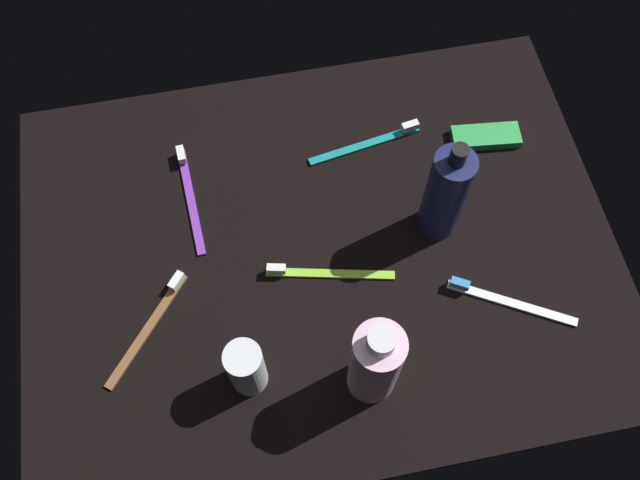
{
  "coord_description": "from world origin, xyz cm",
  "views": [
    {
      "loc": [
        -7.61,
        -39.08,
        86.87
      ],
      "look_at": [
        0.0,
        0.0,
        3.0
      ],
      "focal_mm": 37.64,
      "sensor_mm": 36.0,
      "label": 1
    }
  ],
  "objects_px": {
    "lotion_bottle": "(445,194)",
    "toothbrush_teal": "(371,142)",
    "snack_bar_green": "(486,137)",
    "deodorant_stick": "(246,368)",
    "toothbrush_brown": "(152,322)",
    "toothbrush_lime": "(322,272)",
    "toothbrush_white": "(504,300)",
    "bodywash_bottle": "(375,363)",
    "toothbrush_purple": "(189,193)"
  },
  "relations": [
    {
      "from": "lotion_bottle",
      "to": "toothbrush_teal",
      "type": "distance_m",
      "value": 0.18
    },
    {
      "from": "toothbrush_teal",
      "to": "snack_bar_green",
      "type": "xyz_separation_m",
      "value": [
        0.17,
        -0.03,
        0.0
      ]
    },
    {
      "from": "deodorant_stick",
      "to": "toothbrush_brown",
      "type": "xyz_separation_m",
      "value": [
        -0.12,
        0.1,
        -0.05
      ]
    },
    {
      "from": "lotion_bottle",
      "to": "toothbrush_lime",
      "type": "height_order",
      "value": "lotion_bottle"
    },
    {
      "from": "toothbrush_white",
      "to": "snack_bar_green",
      "type": "xyz_separation_m",
      "value": [
        0.05,
        0.26,
        0.0
      ]
    },
    {
      "from": "bodywash_bottle",
      "to": "deodorant_stick",
      "type": "bearing_deg",
      "value": 168.06
    },
    {
      "from": "lotion_bottle",
      "to": "deodorant_stick",
      "type": "height_order",
      "value": "lotion_bottle"
    },
    {
      "from": "toothbrush_purple",
      "to": "toothbrush_teal",
      "type": "bearing_deg",
      "value": 7.51
    },
    {
      "from": "toothbrush_teal",
      "to": "toothbrush_lime",
      "type": "relative_size",
      "value": 1.01
    },
    {
      "from": "bodywash_bottle",
      "to": "toothbrush_brown",
      "type": "relative_size",
      "value": 1.25
    },
    {
      "from": "deodorant_stick",
      "to": "toothbrush_teal",
      "type": "relative_size",
      "value": 0.58
    },
    {
      "from": "toothbrush_brown",
      "to": "snack_bar_green",
      "type": "bearing_deg",
      "value": 20.67
    },
    {
      "from": "toothbrush_teal",
      "to": "snack_bar_green",
      "type": "relative_size",
      "value": 1.73
    },
    {
      "from": "toothbrush_white",
      "to": "snack_bar_green",
      "type": "bearing_deg",
      "value": 78.48
    },
    {
      "from": "lotion_bottle",
      "to": "deodorant_stick",
      "type": "bearing_deg",
      "value": -149.8
    },
    {
      "from": "deodorant_stick",
      "to": "toothbrush_lime",
      "type": "height_order",
      "value": "deodorant_stick"
    },
    {
      "from": "toothbrush_teal",
      "to": "snack_bar_green",
      "type": "bearing_deg",
      "value": -8.49
    },
    {
      "from": "toothbrush_brown",
      "to": "toothbrush_purple",
      "type": "distance_m",
      "value": 0.2
    },
    {
      "from": "toothbrush_brown",
      "to": "snack_bar_green",
      "type": "relative_size",
      "value": 1.41
    },
    {
      "from": "deodorant_stick",
      "to": "toothbrush_lime",
      "type": "bearing_deg",
      "value": 46.24
    },
    {
      "from": "lotion_bottle",
      "to": "bodywash_bottle",
      "type": "xyz_separation_m",
      "value": [
        -0.14,
        -0.21,
        -0.0
      ]
    },
    {
      "from": "bodywash_bottle",
      "to": "toothbrush_lime",
      "type": "height_order",
      "value": "bodywash_bottle"
    },
    {
      "from": "bodywash_bottle",
      "to": "toothbrush_brown",
      "type": "bearing_deg",
      "value": 154.19
    },
    {
      "from": "toothbrush_teal",
      "to": "toothbrush_brown",
      "type": "bearing_deg",
      "value": -147.59
    },
    {
      "from": "toothbrush_purple",
      "to": "toothbrush_white",
      "type": "bearing_deg",
      "value": -31.57
    },
    {
      "from": "deodorant_stick",
      "to": "toothbrush_white",
      "type": "relative_size",
      "value": 0.64
    },
    {
      "from": "toothbrush_white",
      "to": "snack_bar_green",
      "type": "height_order",
      "value": "toothbrush_white"
    },
    {
      "from": "snack_bar_green",
      "to": "toothbrush_purple",
      "type": "bearing_deg",
      "value": -172.38
    },
    {
      "from": "toothbrush_white",
      "to": "toothbrush_brown",
      "type": "bearing_deg",
      "value": 172.79
    },
    {
      "from": "deodorant_stick",
      "to": "toothbrush_white",
      "type": "height_order",
      "value": "deodorant_stick"
    },
    {
      "from": "bodywash_bottle",
      "to": "deodorant_stick",
      "type": "height_order",
      "value": "bodywash_bottle"
    },
    {
      "from": "snack_bar_green",
      "to": "toothbrush_lime",
      "type": "bearing_deg",
      "value": -142.96
    },
    {
      "from": "toothbrush_purple",
      "to": "toothbrush_lime",
      "type": "height_order",
      "value": "same"
    },
    {
      "from": "deodorant_stick",
      "to": "toothbrush_teal",
      "type": "xyz_separation_m",
      "value": [
        0.24,
        0.33,
        -0.05
      ]
    },
    {
      "from": "bodywash_bottle",
      "to": "toothbrush_brown",
      "type": "height_order",
      "value": "bodywash_bottle"
    },
    {
      "from": "toothbrush_teal",
      "to": "lotion_bottle",
      "type": "bearing_deg",
      "value": -68.18
    },
    {
      "from": "deodorant_stick",
      "to": "snack_bar_green",
      "type": "relative_size",
      "value": 0.99
    },
    {
      "from": "bodywash_bottle",
      "to": "toothbrush_white",
      "type": "relative_size",
      "value": 1.13
    },
    {
      "from": "snack_bar_green",
      "to": "deodorant_stick",
      "type": "bearing_deg",
      "value": -137.72
    },
    {
      "from": "toothbrush_purple",
      "to": "deodorant_stick",
      "type": "bearing_deg",
      "value": -80.68
    },
    {
      "from": "toothbrush_purple",
      "to": "toothbrush_lime",
      "type": "bearing_deg",
      "value": -43.86
    },
    {
      "from": "toothbrush_brown",
      "to": "lotion_bottle",
      "type": "bearing_deg",
      "value": 10.03
    },
    {
      "from": "toothbrush_brown",
      "to": "bodywash_bottle",
      "type": "bearing_deg",
      "value": -25.81
    },
    {
      "from": "bodywash_bottle",
      "to": "snack_bar_green",
      "type": "bearing_deg",
      "value": 52.28
    },
    {
      "from": "toothbrush_brown",
      "to": "toothbrush_white",
      "type": "xyz_separation_m",
      "value": [
        0.48,
        -0.06,
        0.0
      ]
    },
    {
      "from": "toothbrush_brown",
      "to": "toothbrush_lime",
      "type": "bearing_deg",
      "value": 6.37
    },
    {
      "from": "toothbrush_brown",
      "to": "toothbrush_lime",
      "type": "height_order",
      "value": "same"
    },
    {
      "from": "lotion_bottle",
      "to": "bodywash_bottle",
      "type": "height_order",
      "value": "lotion_bottle"
    },
    {
      "from": "toothbrush_lime",
      "to": "snack_bar_green",
      "type": "relative_size",
      "value": 1.71
    },
    {
      "from": "toothbrush_teal",
      "to": "snack_bar_green",
      "type": "height_order",
      "value": "toothbrush_teal"
    }
  ]
}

